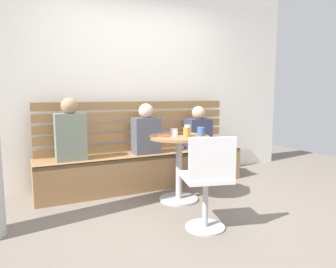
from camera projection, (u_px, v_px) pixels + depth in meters
ground at (191, 219)px, 2.94m from camera, size 8.00×8.00×0.00m
back_wall at (132, 76)px, 4.22m from camera, size 5.20×0.10×2.90m
booth_bench at (145, 170)px, 3.98m from camera, size 2.70×0.52×0.44m
booth_backrest at (138, 126)px, 4.13m from camera, size 2.65×0.04×0.66m
cafe_table at (179, 155)px, 3.42m from camera, size 0.68×0.68×0.74m
white_chair at (208, 180)px, 2.63m from camera, size 0.49×0.49×0.85m
person_adult at (70, 132)px, 3.51m from camera, size 0.34×0.22×0.72m
person_child_left at (198, 130)px, 4.28m from camera, size 0.34×0.22×0.60m
person_child_middle at (146, 131)px, 3.92m from camera, size 0.34×0.22×0.64m
cup_tumbler_orange at (187, 132)px, 3.32m from camera, size 0.07×0.07×0.10m
cup_ceramic_white at (174, 132)px, 3.48m from camera, size 0.08×0.08×0.07m
cup_glass_tall at (188, 130)px, 3.41m from camera, size 0.07×0.07×0.12m
cup_mug_blue at (201, 131)px, 3.40m from camera, size 0.08×0.08×0.09m
cup_espresso_small at (175, 133)px, 3.38m from camera, size 0.06×0.06×0.05m
plate_small at (162, 136)px, 3.36m from camera, size 0.17×0.17×0.01m
phone_on_table at (183, 134)px, 3.51m from camera, size 0.14×0.15×0.01m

